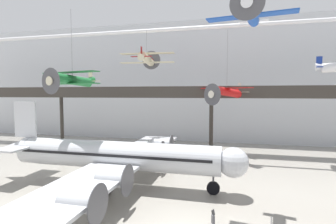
# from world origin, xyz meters

# --- Properties ---
(hangar_back_wall) EXTENTS (140.00, 3.00, 25.20)m
(hangar_back_wall) POSITION_xyz_m (0.00, 38.96, 12.60)
(hangar_back_wall) COLOR silver
(hangar_back_wall) RESTS_ON ground
(mezzanine_walkway) EXTENTS (110.00, 3.20, 11.33)m
(mezzanine_walkway) POSITION_xyz_m (0.00, 28.32, 9.62)
(mezzanine_walkway) COLOR #38332D
(mezzanine_walkway) RESTS_ON ground
(ceiling_truss_beam) EXTENTS (120.00, 0.60, 0.60)m
(ceiling_truss_beam) POSITION_xyz_m (0.00, 24.42, 20.34)
(ceiling_truss_beam) COLOR silver
(airliner_silver_main) EXTENTS (28.70, 32.31, 9.14)m
(airliner_silver_main) POSITION_xyz_m (-8.84, 8.75, 3.31)
(airliner_silver_main) COLOR silver
(airliner_silver_main) RESTS_ON ground
(suspended_plane_green_biplane) EXTENTS (8.15, 6.78, 9.91)m
(suspended_plane_green_biplane) POSITION_xyz_m (-14.83, 10.35, 11.72)
(suspended_plane_green_biplane) COLOR #1E6B33
(suspended_plane_cream_biplane) EXTENTS (8.84, 7.22, 5.80)m
(suspended_plane_cream_biplane) POSITION_xyz_m (-9.77, 22.98, 15.58)
(suspended_plane_cream_biplane) COLOR beige
(suspended_plane_red_highwing) EXTENTS (8.12, 7.58, 11.51)m
(suspended_plane_red_highwing) POSITION_xyz_m (2.72, 24.65, 10.39)
(suspended_plane_red_highwing) COLOR red
(suspended_plane_blue_trainer) EXTENTS (7.16, 5.89, 4.69)m
(suspended_plane_blue_trainer) POSITION_xyz_m (4.96, 5.57, 16.56)
(suspended_plane_blue_trainer) COLOR #1E4CAD
(info_sign_pedestal) EXTENTS (0.36, 0.72, 1.24)m
(info_sign_pedestal) POSITION_xyz_m (2.33, 2.74, 0.46)
(info_sign_pedestal) COLOR #4C4C51
(info_sign_pedestal) RESTS_ON ground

